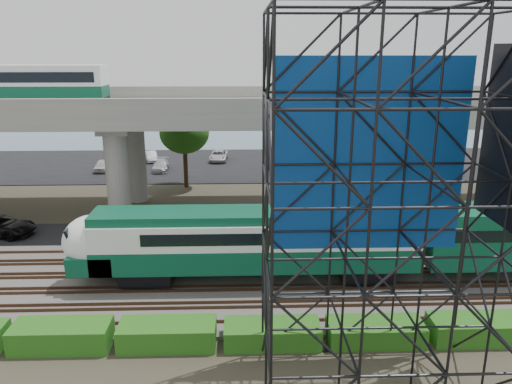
{
  "coord_description": "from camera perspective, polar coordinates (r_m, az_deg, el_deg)",
  "views": [
    {
      "loc": [
        -0.45,
        -25.36,
        13.72
      ],
      "look_at": [
        0.56,
        6.0,
        4.62
      ],
      "focal_mm": 35.0,
      "sensor_mm": 36.0,
      "label": 1
    }
  ],
  "objects": [
    {
      "name": "ballast_bed",
      "position": [
        30.57,
        -0.81,
        -10.29
      ],
      "size": [
        90.0,
        12.0,
        0.2
      ],
      "primitive_type": "cube",
      "color": "slate",
      "rests_on": "ground"
    },
    {
      "name": "service_road",
      "position": [
        38.39,
        -1.05,
        -4.71
      ],
      "size": [
        90.0,
        5.0,
        0.08
      ],
      "primitive_type": "cube",
      "color": "black",
      "rests_on": "ground"
    },
    {
      "name": "ground",
      "position": [
        28.84,
        -0.74,
        -12.24
      ],
      "size": [
        140.0,
        140.0,
        0.0
      ],
      "primitive_type": "plane",
      "color": "#474233",
      "rests_on": "ground"
    },
    {
      "name": "harbor_water",
      "position": [
        82.51,
        -1.51,
        6.61
      ],
      "size": [
        140.0,
        40.0,
        0.03
      ],
      "primitive_type": "cube",
      "color": "slate",
      "rests_on": "ground"
    },
    {
      "name": "suv",
      "position": [
        42.28,
        -27.17,
        -3.46
      ],
      "size": [
        5.64,
        3.46,
        1.46
      ],
      "primitive_type": "imported",
      "rotation": [
        0.0,
        0.0,
        1.36
      ],
      "color": "black",
      "rests_on": "service_road"
    },
    {
      "name": "commuter_train",
      "position": [
        29.59,
        4.19,
        -5.36
      ],
      "size": [
        29.3,
        3.06,
        4.3
      ],
      "color": "black",
      "rests_on": "rail_tracks"
    },
    {
      "name": "rail_tracks",
      "position": [
        30.49,
        -0.81,
        -9.98
      ],
      "size": [
        90.0,
        9.52,
        0.16
      ],
      "color": "#472D1E",
      "rests_on": "ballast_bed"
    },
    {
      "name": "trees",
      "position": [
        42.53,
        -7.52,
        4.99
      ],
      "size": [
        40.94,
        16.94,
        7.69
      ],
      "color": "#382314",
      "rests_on": "ground"
    },
    {
      "name": "parked_cars",
      "position": [
        60.3,
        -1.71,
        3.68
      ],
      "size": [
        33.89,
        9.59,
        1.25
      ],
      "color": "beige",
      "rests_on": "parking_lot"
    },
    {
      "name": "parking_lot",
      "position": [
        60.92,
        -1.37,
        3.19
      ],
      "size": [
        90.0,
        18.0,
        0.08
      ],
      "primitive_type": "cube",
      "color": "black",
      "rests_on": "ground"
    },
    {
      "name": "hedge_strip",
      "position": [
        24.88,
        1.87,
        -15.77
      ],
      "size": [
        34.6,
        1.8,
        1.2
      ],
      "color": "#1E5A14",
      "rests_on": "ground"
    },
    {
      "name": "overpass",
      "position": [
        41.74,
        -2.97,
        8.57
      ],
      "size": [
        80.0,
        12.0,
        12.4
      ],
      "color": "#9E9B93",
      "rests_on": "ground"
    },
    {
      "name": "scaffold_tower",
      "position": [
        19.26,
        14.81,
        -3.31
      ],
      "size": [
        9.36,
        6.36,
        15.0
      ],
      "color": "black",
      "rests_on": "ground"
    }
  ]
}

